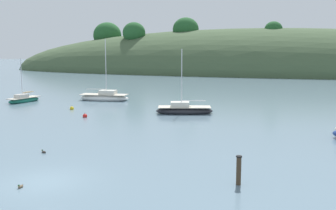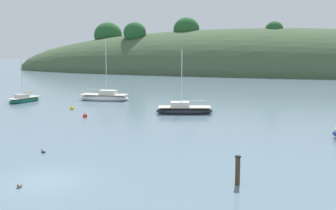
{
  "view_description": "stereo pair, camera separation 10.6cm",
  "coord_description": "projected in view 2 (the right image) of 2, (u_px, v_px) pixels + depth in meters",
  "views": [
    {
      "loc": [
        11.98,
        -16.41,
        6.62
      ],
      "look_at": [
        0.0,
        20.0,
        1.2
      ],
      "focal_mm": 42.64,
      "sensor_mm": 36.0,
      "label": 1
    },
    {
      "loc": [
        12.08,
        -16.38,
        6.62
      ],
      "look_at": [
        0.0,
        20.0,
        1.2
      ],
      "focal_mm": 42.64,
      "sensor_mm": 36.0,
      "label": 2
    }
  ],
  "objects": [
    {
      "name": "jetty_piling",
      "position": [
        238.0,
        170.0,
        19.46
      ],
      "size": [
        0.3,
        0.3,
        1.46
      ],
      "color": "#423323",
      "rests_on": "ground"
    },
    {
      "name": "sailboat_teal_outer",
      "position": [
        184.0,
        110.0,
        41.08
      ],
      "size": [
        6.18,
        3.66,
        6.81
      ],
      "color": "#232328",
      "rests_on": "ground"
    },
    {
      "name": "far_shoreline_hill",
      "position": [
        253.0,
        73.0,
        108.42
      ],
      "size": [
        150.0,
        36.0,
        27.32
      ],
      "color": "#425638",
      "rests_on": "ground"
    },
    {
      "name": "sailboat_orange_cutter",
      "position": [
        24.0,
        99.0,
        49.96
      ],
      "size": [
        2.3,
        4.9,
        5.62
      ],
      "color": "#196B56",
      "rests_on": "ground"
    },
    {
      "name": "mooring_buoy_channel",
      "position": [
        72.0,
        108.0,
        43.84
      ],
      "size": [
        0.44,
        0.44,
        0.54
      ],
      "color": "yellow",
      "rests_on": "ground"
    },
    {
      "name": "ground_plane",
      "position": [
        43.0,
        181.0,
        20.09
      ],
      "size": [
        400.0,
        400.0,
        0.0
      ],
      "primitive_type": "plane",
      "color": "slate"
    },
    {
      "name": "duck_lone_right",
      "position": [
        20.0,
        186.0,
        19.16
      ],
      "size": [
        0.22,
        0.43,
        0.24
      ],
      "color": "brown",
      "rests_on": "ground"
    },
    {
      "name": "sailboat_grey_yawl",
      "position": [
        105.0,
        97.0,
        51.55
      ],
      "size": [
        6.76,
        3.03,
        8.07
      ],
      "color": "white",
      "rests_on": "ground"
    },
    {
      "name": "duck_lead",
      "position": [
        43.0,
        152.0,
        25.58
      ],
      "size": [
        0.42,
        0.27,
        0.24
      ],
      "color": "#2D2823",
      "rests_on": "ground"
    },
    {
      "name": "mooring_buoy_outer",
      "position": [
        85.0,
        116.0,
        38.87
      ],
      "size": [
        0.44,
        0.44,
        0.54
      ],
      "color": "red",
      "rests_on": "ground"
    }
  ]
}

